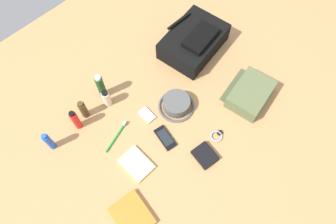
% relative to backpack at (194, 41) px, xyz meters
% --- Properties ---
extents(ground_plane, '(2.64, 2.02, 0.02)m').
position_rel_backpack_xyz_m(ground_plane, '(-0.40, -0.20, -0.07)').
color(ground_plane, '#AE804E').
rests_on(ground_plane, ground).
extents(backpack, '(0.39, 0.31, 0.14)m').
position_rel_backpack_xyz_m(backpack, '(0.00, 0.00, 0.00)').
color(backpack, black).
rests_on(backpack, ground_plane).
extents(toiletry_pouch, '(0.27, 0.25, 0.08)m').
position_rel_backpack_xyz_m(toiletry_pouch, '(-0.02, -0.42, -0.02)').
color(toiletry_pouch, '#56603D').
rests_on(toiletry_pouch, ground_plane).
extents(bucket_hat, '(0.19, 0.19, 0.06)m').
position_rel_backpack_xyz_m(bucket_hat, '(-0.33, -0.20, -0.03)').
color(bucket_hat, '#4E4E4E').
rests_on(bucket_hat, ground_plane).
extents(deodorant_spray, '(0.03, 0.03, 0.14)m').
position_rel_backpack_xyz_m(deodorant_spray, '(-0.91, 0.07, 0.00)').
color(deodorant_spray, blue).
rests_on(deodorant_spray, ground_plane).
extents(sunscreen_spray, '(0.03, 0.03, 0.15)m').
position_rel_backpack_xyz_m(sunscreen_spray, '(-0.76, 0.07, 0.01)').
color(sunscreen_spray, red).
rests_on(sunscreen_spray, ground_plane).
extents(cologne_bottle, '(0.04, 0.04, 0.13)m').
position_rel_backpack_xyz_m(cologne_bottle, '(-0.70, 0.09, -0.00)').
color(cologne_bottle, '#473319').
rests_on(cologne_bottle, ground_plane).
extents(shampoo_bottle, '(0.04, 0.04, 0.17)m').
position_rel_backpack_xyz_m(shampoo_bottle, '(-0.56, 0.12, 0.02)').
color(shampoo_bottle, '#19471E').
rests_on(shampoo_bottle, ground_plane).
extents(lotion_bottle, '(0.04, 0.04, 0.12)m').
position_rel_backpack_xyz_m(lotion_bottle, '(-0.57, 0.06, -0.01)').
color(lotion_bottle, beige).
rests_on(lotion_bottle, ground_plane).
extents(paperback_novel, '(0.17, 0.19, 0.02)m').
position_rel_backpack_xyz_m(paperback_novel, '(-0.86, -0.45, -0.05)').
color(paperback_novel, orange).
rests_on(paperback_novel, ground_plane).
extents(cell_phone, '(0.08, 0.14, 0.01)m').
position_rel_backpack_xyz_m(cell_phone, '(-0.49, -0.28, -0.06)').
color(cell_phone, black).
rests_on(cell_phone, ground_plane).
extents(media_player, '(0.05, 0.09, 0.01)m').
position_rel_backpack_xyz_m(media_player, '(-0.47, -0.13, -0.06)').
color(media_player, '#B7B7BC').
rests_on(media_player, ground_plane).
extents(wristwatch, '(0.07, 0.06, 0.01)m').
position_rel_backpack_xyz_m(wristwatch, '(-0.30, -0.45, -0.06)').
color(wristwatch, '#99999E').
rests_on(wristwatch, ground_plane).
extents(toothbrush, '(0.18, 0.06, 0.02)m').
position_rel_backpack_xyz_m(toothbrush, '(-0.65, -0.11, -0.06)').
color(toothbrush, '#198C33').
rests_on(toothbrush, ground_plane).
extents(wallet, '(0.10, 0.12, 0.02)m').
position_rel_backpack_xyz_m(wallet, '(-0.42, -0.48, -0.05)').
color(wallet, black).
rests_on(wallet, ground_plane).
extents(notepad, '(0.11, 0.15, 0.02)m').
position_rel_backpack_xyz_m(notepad, '(-0.68, -0.28, -0.05)').
color(notepad, beige).
rests_on(notepad, ground_plane).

